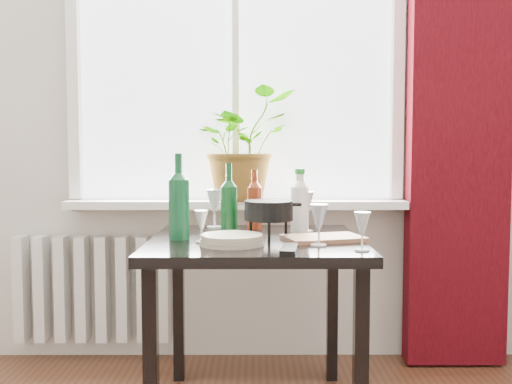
{
  "coord_description": "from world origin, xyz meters",
  "views": [
    {
      "loc": [
        0.1,
        -0.75,
        1.09
      ],
      "look_at": [
        0.1,
        1.55,
        0.93
      ],
      "focal_mm": 40.0,
      "sensor_mm": 36.0,
      "label": 1
    }
  ],
  "objects_px": {
    "table": "(256,261)",
    "cutting_board": "(323,238)",
    "wineglass_front_left": "(202,226)",
    "tv_remote": "(289,249)",
    "wineglass_front_right": "(319,225)",
    "wine_bottle_right": "(229,199)",
    "wineglass_back_left": "(214,208)",
    "radiator": "(93,288)",
    "fondue_pot": "(269,219)",
    "wine_bottle_left": "(179,195)",
    "bottle_amber": "(254,199)",
    "potted_plant": "(242,145)",
    "wineglass_back_center": "(305,211)",
    "wineglass_far_right": "(362,231)",
    "plate_stack": "(232,240)",
    "cleaning_bottle": "(300,200)"
  },
  "relations": [
    {
      "from": "radiator",
      "to": "wineglass_back_center",
      "type": "bearing_deg",
      "value": -22.49
    },
    {
      "from": "wineglass_front_right",
      "to": "fondue_pot",
      "type": "height_order",
      "value": "wineglass_front_right"
    },
    {
      "from": "wineglass_front_right",
      "to": "tv_remote",
      "type": "height_order",
      "value": "wineglass_front_right"
    },
    {
      "from": "wineglass_back_center",
      "to": "wineglass_back_left",
      "type": "height_order",
      "value": "wineglass_back_center"
    },
    {
      "from": "tv_remote",
      "to": "radiator",
      "type": "bearing_deg",
      "value": 143.36
    },
    {
      "from": "table",
      "to": "cutting_board",
      "type": "bearing_deg",
      "value": -10.82
    },
    {
      "from": "wineglass_front_right",
      "to": "wineglass_back_left",
      "type": "distance_m",
      "value": 0.68
    },
    {
      "from": "wineglass_far_right",
      "to": "tv_remote",
      "type": "distance_m",
      "value": 0.27
    },
    {
      "from": "cleaning_bottle",
      "to": "wineglass_far_right",
      "type": "relative_size",
      "value": 1.97
    },
    {
      "from": "radiator",
      "to": "table",
      "type": "bearing_deg",
      "value": -36.54
    },
    {
      "from": "fondue_pot",
      "to": "tv_remote",
      "type": "xyz_separation_m",
      "value": [
        0.06,
        -0.32,
        -0.07
      ]
    },
    {
      "from": "wineglass_front_right",
      "to": "wineglass_back_left",
      "type": "relative_size",
      "value": 0.88
    },
    {
      "from": "wine_bottle_right",
      "to": "tv_remote",
      "type": "height_order",
      "value": "wine_bottle_right"
    },
    {
      "from": "radiator",
      "to": "wineglass_back_center",
      "type": "height_order",
      "value": "wineglass_back_center"
    },
    {
      "from": "wine_bottle_left",
      "to": "wineglass_front_right",
      "type": "relative_size",
      "value": 2.21
    },
    {
      "from": "wine_bottle_right",
      "to": "radiator",
      "type": "bearing_deg",
      "value": 143.88
    },
    {
      "from": "potted_plant",
      "to": "cleaning_bottle",
      "type": "relative_size",
      "value": 2.02
    },
    {
      "from": "radiator",
      "to": "bottle_amber",
      "type": "relative_size",
      "value": 2.88
    },
    {
      "from": "wineglass_back_left",
      "to": "wineglass_front_left",
      "type": "distance_m",
      "value": 0.44
    },
    {
      "from": "cutting_board",
      "to": "wineglass_front_right",
      "type": "bearing_deg",
      "value": -103.76
    },
    {
      "from": "wineglass_front_right",
      "to": "plate_stack",
      "type": "height_order",
      "value": "wineglass_front_right"
    },
    {
      "from": "wine_bottle_right",
      "to": "wineglass_back_left",
      "type": "height_order",
      "value": "wine_bottle_right"
    },
    {
      "from": "potted_plant",
      "to": "cutting_board",
      "type": "bearing_deg",
      "value": -63.0
    },
    {
      "from": "tv_remote",
      "to": "fondue_pot",
      "type": "bearing_deg",
      "value": 109.18
    },
    {
      "from": "radiator",
      "to": "fondue_pot",
      "type": "xyz_separation_m",
      "value": [
        0.9,
        -0.63,
        0.44
      ]
    },
    {
      "from": "wine_bottle_left",
      "to": "radiator",
      "type": "bearing_deg",
      "value": 129.59
    },
    {
      "from": "wine_bottle_right",
      "to": "wineglass_front_left",
      "type": "xyz_separation_m",
      "value": [
        -0.1,
        -0.2,
        -0.09
      ]
    },
    {
      "from": "table",
      "to": "wineglass_front_right",
      "type": "xyz_separation_m",
      "value": [
        0.24,
        -0.19,
        0.17
      ]
    },
    {
      "from": "cleaning_bottle",
      "to": "fondue_pot",
      "type": "height_order",
      "value": "cleaning_bottle"
    },
    {
      "from": "wineglass_back_left",
      "to": "bottle_amber",
      "type": "bearing_deg",
      "value": -14.1
    },
    {
      "from": "bottle_amber",
      "to": "wineglass_back_center",
      "type": "relative_size",
      "value": 1.52
    },
    {
      "from": "potted_plant",
      "to": "tv_remote",
      "type": "distance_m",
      "value": 1.03
    },
    {
      "from": "wine_bottle_right",
      "to": "tv_remote",
      "type": "relative_size",
      "value": 1.68
    },
    {
      "from": "radiator",
      "to": "bottle_amber",
      "type": "height_order",
      "value": "bottle_amber"
    },
    {
      "from": "table",
      "to": "wineglass_front_right",
      "type": "bearing_deg",
      "value": -39.46
    },
    {
      "from": "wine_bottle_left",
      "to": "wineglass_back_left",
      "type": "xyz_separation_m",
      "value": [
        0.12,
        0.36,
        -0.09
      ]
    },
    {
      "from": "wine_bottle_left",
      "to": "wineglass_front_right",
      "type": "bearing_deg",
      "value": -17.16
    },
    {
      "from": "table",
      "to": "radiator",
      "type": "bearing_deg",
      "value": 143.46
    },
    {
      "from": "radiator",
      "to": "wineglass_back_left",
      "type": "relative_size",
      "value": 4.4
    },
    {
      "from": "cleaning_bottle",
      "to": "wineglass_front_right",
      "type": "xyz_separation_m",
      "value": [
        0.04,
        -0.38,
        -0.06
      ]
    },
    {
      "from": "wine_bottle_left",
      "to": "cleaning_bottle",
      "type": "relative_size",
      "value": 1.26
    },
    {
      "from": "wineglass_far_right",
      "to": "plate_stack",
      "type": "distance_m",
      "value": 0.49
    },
    {
      "from": "wine_bottle_left",
      "to": "wineglass_back_left",
      "type": "distance_m",
      "value": 0.39
    },
    {
      "from": "table",
      "to": "potted_plant",
      "type": "relative_size",
      "value": 1.5
    },
    {
      "from": "wineglass_front_left",
      "to": "tv_remote",
      "type": "relative_size",
      "value": 0.7
    },
    {
      "from": "bottle_amber",
      "to": "wine_bottle_right",
      "type": "bearing_deg",
      "value": -119.0
    },
    {
      "from": "wineglass_back_center",
      "to": "fondue_pot",
      "type": "xyz_separation_m",
      "value": [
        -0.17,
        -0.19,
        -0.01
      ]
    },
    {
      "from": "wineglass_far_right",
      "to": "tv_remote",
      "type": "height_order",
      "value": "wineglass_far_right"
    },
    {
      "from": "bottle_amber",
      "to": "wineglass_front_right",
      "type": "bearing_deg",
      "value": -63.34
    },
    {
      "from": "bottle_amber",
      "to": "wineglass_back_center",
      "type": "height_order",
      "value": "bottle_amber"
    }
  ]
}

